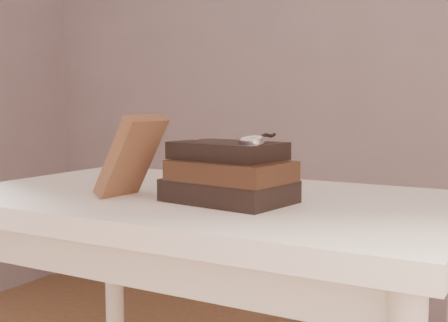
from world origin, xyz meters
The scene contains 5 objects.
table centered at (0.00, 0.35, 0.66)m, with size 1.00×0.60×0.75m.
book_stack centered at (0.09, 0.29, 0.80)m, with size 0.24×0.18×0.11m.
journal centered at (-0.10, 0.25, 0.83)m, with size 0.02×0.10×0.17m, color #4A2C1C.
pocket_watch centered at (0.14, 0.28, 0.87)m, with size 0.05×0.15×0.02m.
eyeglasses centered at (0.02, 0.38, 0.81)m, with size 0.11×0.12×0.04m.
Camera 1 is at (0.60, -0.64, 0.93)m, focal length 47.17 mm.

